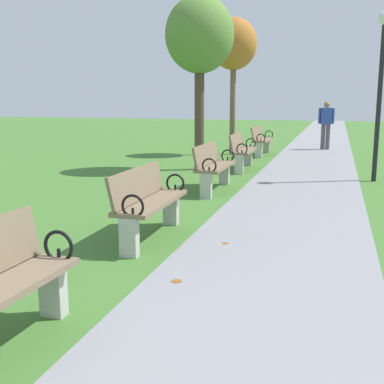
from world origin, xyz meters
TOP-DOWN VIEW (x-y plane):
  - paved_walkway at (1.12, 18.00)m, footprint 2.23×44.00m
  - park_bench_3 at (-0.50, 6.24)m, footprint 0.49×1.60m
  - park_bench_4 at (-0.50, 9.62)m, footprint 0.47×1.60m
  - park_bench_5 at (-0.50, 12.55)m, footprint 0.53×1.62m
  - park_bench_6 at (-0.50, 15.78)m, footprint 0.51×1.61m
  - tree_1 at (-1.52, 12.28)m, footprint 1.64×1.64m
  - tree_2 at (-1.42, 15.77)m, footprint 1.42×1.42m
  - pedestrian_walking at (1.36, 17.97)m, footprint 0.53×0.22m
  - lamp_post at (2.53, 11.66)m, footprint 0.28×0.28m
  - scattered_leaves at (-0.07, 8.46)m, footprint 3.72×18.53m

SIDE VIEW (x-z plane):
  - paved_walkway at x=1.12m, z-range 0.00..0.02m
  - scattered_leaves at x=-0.07m, z-range 0.00..0.03m
  - park_bench_3 at x=-0.50m, z-range 0.04..0.93m
  - park_bench_4 at x=-0.50m, z-range 0.04..0.93m
  - park_bench_5 at x=-0.50m, z-range 0.04..0.93m
  - park_bench_6 at x=-0.50m, z-range 0.04..0.93m
  - pedestrian_walking at x=1.36m, z-range 0.12..1.74m
  - lamp_post at x=2.53m, z-range 0.57..4.05m
  - tree_1 at x=-1.52m, z-range 1.11..5.24m
  - tree_2 at x=-1.42m, z-range 1.24..5.39m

